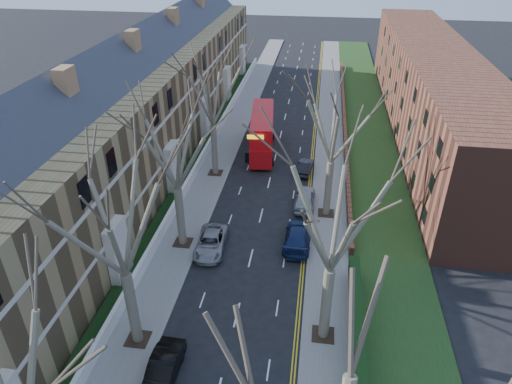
% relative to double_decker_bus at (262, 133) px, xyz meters
% --- Properties ---
extents(pavement_left, '(3.00, 102.00, 0.12)m').
position_rel_double_decker_bus_xyz_m(pavement_left, '(-4.34, 4.92, -2.10)').
color(pavement_left, slate).
rests_on(pavement_left, ground).
extents(pavement_right, '(3.00, 102.00, 0.12)m').
position_rel_double_decker_bus_xyz_m(pavement_right, '(7.66, 4.92, -2.10)').
color(pavement_right, slate).
rests_on(pavement_right, ground).
extents(terrace_left, '(9.70, 78.00, 13.60)m').
position_rel_double_decker_bus_xyz_m(terrace_left, '(-11.98, -3.08, 3.37)').
color(terrace_left, olive).
rests_on(terrace_left, ground).
extents(flats_right, '(13.97, 54.00, 10.00)m').
position_rel_double_decker_bus_xyz_m(flats_right, '(19.12, 8.92, 2.82)').
color(flats_right, brown).
rests_on(flats_right, ground).
extents(front_wall_left, '(0.30, 78.00, 1.00)m').
position_rel_double_decker_bus_xyz_m(front_wall_left, '(-5.99, -3.08, -1.54)').
color(front_wall_left, white).
rests_on(front_wall_left, ground).
extents(grass_verge_right, '(6.00, 102.00, 0.06)m').
position_rel_double_decker_bus_xyz_m(grass_verge_right, '(12.16, 4.92, -2.01)').
color(grass_verge_right, '#1D3D16').
rests_on(grass_verge_right, ground).
extents(tree_left_mid, '(10.50, 10.50, 14.71)m').
position_rel_double_decker_bus_xyz_m(tree_left_mid, '(-4.04, -28.08, 7.40)').
color(tree_left_mid, brown).
rests_on(tree_left_mid, ground).
extents(tree_left_far, '(10.15, 10.15, 14.22)m').
position_rel_double_decker_bus_xyz_m(tree_left_far, '(-4.04, -18.08, 7.08)').
color(tree_left_far, brown).
rests_on(tree_left_far, ground).
extents(tree_left_dist, '(10.50, 10.50, 14.71)m').
position_rel_double_decker_bus_xyz_m(tree_left_dist, '(-4.04, -6.08, 7.40)').
color(tree_left_dist, brown).
rests_on(tree_left_dist, ground).
extents(tree_right_mid, '(10.50, 10.50, 14.71)m').
position_rel_double_decker_bus_xyz_m(tree_right_mid, '(7.36, -26.08, 7.40)').
color(tree_right_mid, brown).
rests_on(tree_right_mid, ground).
extents(tree_right_far, '(10.15, 10.15, 14.22)m').
position_rel_double_decker_bus_xyz_m(tree_right_far, '(7.36, -12.08, 7.08)').
color(tree_right_far, brown).
rests_on(tree_right_far, ground).
extents(double_decker_bus, '(3.47, 10.66, 4.40)m').
position_rel_double_decker_bus_xyz_m(double_decker_bus, '(0.00, 0.00, 0.00)').
color(double_decker_bus, red).
rests_on(double_decker_bus, ground).
extents(car_left_mid, '(1.57, 4.39, 1.44)m').
position_rel_double_decker_bus_xyz_m(car_left_mid, '(-1.58, -30.53, -1.44)').
color(car_left_mid, black).
rests_on(car_left_mid, ground).
extents(car_left_far, '(2.46, 4.91, 1.34)m').
position_rel_double_decker_bus_xyz_m(car_left_far, '(-1.61, -18.47, -1.49)').
color(car_left_far, gray).
rests_on(car_left_far, ground).
extents(car_right_near, '(2.32, 5.33, 1.52)m').
position_rel_double_decker_bus_xyz_m(car_right_near, '(5.15, -16.73, -1.40)').
color(car_right_near, '#15234C').
rests_on(car_right_near, ground).
extents(car_right_mid, '(1.88, 4.61, 1.57)m').
position_rel_double_decker_bus_xyz_m(car_right_mid, '(5.36, -10.86, -1.37)').
color(car_right_mid, '#999DA2').
rests_on(car_right_mid, ground).
extents(car_right_far, '(1.74, 3.99, 1.27)m').
position_rel_double_decker_bus_xyz_m(car_right_far, '(5.03, -4.40, -1.52)').
color(car_right_far, black).
rests_on(car_right_far, ground).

